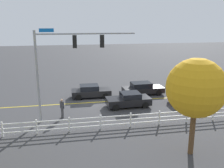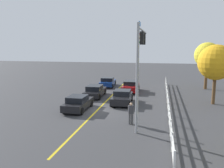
{
  "view_description": "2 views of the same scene",
  "coord_description": "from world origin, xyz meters",
  "views": [
    {
      "loc": [
        2.96,
        23.87,
        8.17
      ],
      "look_at": [
        -1.41,
        0.74,
        2.03
      ],
      "focal_mm": 39.77,
      "sensor_mm": 36.0,
      "label": 1
    },
    {
      "loc": [
        20.6,
        5.67,
        5.95
      ],
      "look_at": [
        -2.55,
        0.82,
        2.05
      ],
      "focal_mm": 37.75,
      "sensor_mm": 36.0,
      "label": 2
    }
  ],
  "objects": [
    {
      "name": "ground_plane",
      "position": [
        0.0,
        0.0,
        0.0
      ],
      "size": [
        120.0,
        120.0,
        0.0
      ],
      "primitive_type": "plane",
      "color": "#38383A"
    },
    {
      "name": "lane_center_stripe",
      "position": [
        -4.0,
        0.0,
        0.0
      ],
      "size": [
        28.0,
        0.16,
        0.01
      ],
      "primitive_type": "cube",
      "color": "gold",
      "rests_on": "ground_plane"
    },
    {
      "name": "signal_assembly",
      "position": [
        3.12,
        4.14,
        5.3
      ],
      "size": [
        7.91,
        0.37,
        7.52
      ],
      "color": "gray",
      "rests_on": "ground_plane"
    },
    {
      "name": "car_0",
      "position": [
        0.46,
        -1.77,
        0.66
      ],
      "size": [
        4.18,
        1.88,
        1.37
      ],
      "rotation": [
        0.0,
        0.0,
        3.14
      ],
      "color": "black",
      "rests_on": "ground_plane"
    },
    {
      "name": "car_1",
      "position": [
        -2.84,
        1.83,
        0.66
      ],
      "size": [
        4.28,
        2.07,
        1.38
      ],
      "rotation": [
        0.0,
        0.0,
        0.04
      ],
      "color": "black",
      "rests_on": "ground_plane"
    },
    {
      "name": "car_2",
      "position": [
        -12.53,
        -1.91,
        0.64
      ],
      "size": [
        4.32,
        2.18,
        1.34
      ],
      "rotation": [
        0.0,
        0.0,
        3.2
      ],
      "color": "navy",
      "rests_on": "ground_plane"
    },
    {
      "name": "car_3",
      "position": [
        -5.37,
        -1.79,
        0.67
      ],
      "size": [
        4.58,
        2.0,
        1.37
      ],
      "rotation": [
        0.0,
        0.0,
        3.17
      ],
      "color": "black",
      "rests_on": "ground_plane"
    },
    {
      "name": "car_4",
      "position": [
        -9.29,
        1.9,
        0.69
      ],
      "size": [
        4.09,
        1.97,
        1.4
      ],
      "rotation": [
        0.0,
        0.0,
        -0.0
      ],
      "color": "maroon",
      "rests_on": "ground_plane"
    },
    {
      "name": "pedestrian",
      "position": [
        3.44,
        3.54,
        0.93
      ],
      "size": [
        0.37,
        0.46,
        1.69
      ],
      "rotation": [
        0.0,
        0.0,
        0.31
      ],
      "color": "#3F3F42",
      "rests_on": "ground_plane"
    },
    {
      "name": "white_rail_fence",
      "position": [
        -3.0,
        6.42,
        0.6
      ],
      "size": [
        26.1,
        0.1,
        1.15
      ],
      "color": "white",
      "rests_on": "ground_plane"
    },
    {
      "name": "tree_0",
      "position": [
        -13.23,
        11.72,
        4.6
      ],
      "size": [
        3.44,
        3.44,
        6.36
      ],
      "color": "brown",
      "rests_on": "ground_plane"
    },
    {
      "name": "tree_2",
      "position": [
        -4.5,
        11.0,
        4.25
      ],
      "size": [
        3.55,
        3.55,
        6.05
      ],
      "color": "brown",
      "rests_on": "ground_plane"
    }
  ]
}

